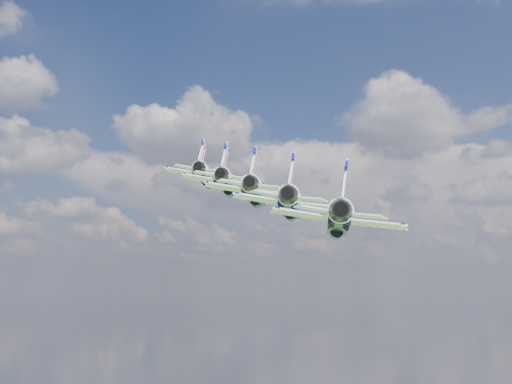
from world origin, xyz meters
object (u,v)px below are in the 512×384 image
at_px(jet_2, 256,192).
at_px(jet_3, 291,204).
at_px(jet_0, 207,176).
at_px(jet_1, 229,183).
at_px(jet_4, 338,219).

height_order(jet_2, jet_3, jet_2).
xyz_separation_m(jet_0, jet_1, (7.02, -7.31, -2.47)).
bearing_deg(jet_0, jet_3, -65.65).
bearing_deg(jet_1, jet_0, 114.35).
relative_size(jet_1, jet_3, 1.00).
distance_m(jet_1, jet_3, 20.87).
bearing_deg(jet_3, jet_1, 114.35).
bearing_deg(jet_1, jet_3, -65.65).
height_order(jet_0, jet_4, jet_0).
bearing_deg(jet_3, jet_0, 114.35).
relative_size(jet_2, jet_3, 1.00).
relative_size(jet_2, jet_4, 1.00).
distance_m(jet_3, jet_4, 10.44).
bearing_deg(jet_2, jet_0, 114.35).
xyz_separation_m(jet_0, jet_4, (28.09, -29.26, -9.87)).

